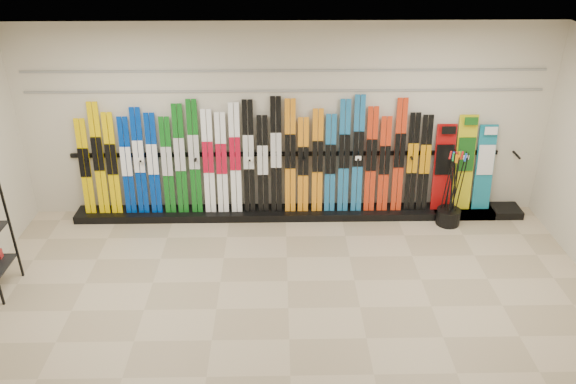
{
  "coord_description": "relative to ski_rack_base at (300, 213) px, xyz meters",
  "views": [
    {
      "loc": [
        -0.11,
        -5.48,
        4.47
      ],
      "look_at": [
        0.01,
        1.0,
        1.1
      ],
      "focal_mm": 35.0,
      "sensor_mm": 36.0,
      "label": 1
    }
  ],
  "objects": [
    {
      "name": "ski_rack_base",
      "position": [
        0.0,
        0.0,
        0.0
      ],
      "size": [
        8.0,
        0.4,
        0.12
      ],
      "primitive_type": "cube",
      "color": "black",
      "rests_on": "floor"
    },
    {
      "name": "skis",
      "position": [
        -0.67,
        0.05,
        0.89
      ],
      "size": [
        5.37,
        0.24,
        1.83
      ],
      "color": "#EEC400",
      "rests_on": "ski_rack_base"
    },
    {
      "name": "slatwall_rail_1",
      "position": [
        -0.22,
        0.2,
        2.24
      ],
      "size": [
        7.6,
        0.02,
        0.03
      ],
      "primitive_type": "cube",
      "color": "gray",
      "rests_on": "back_wall"
    },
    {
      "name": "snowboards",
      "position": [
        2.53,
        0.07,
        0.77
      ],
      "size": [
        0.93,
        0.23,
        1.51
      ],
      "color": "#990C0C",
      "rests_on": "ski_rack_base"
    },
    {
      "name": "pole_bin",
      "position": [
        2.29,
        -0.28,
        0.07
      ],
      "size": [
        0.36,
        0.36,
        0.25
      ],
      "primitive_type": "cylinder",
      "color": "black",
      "rests_on": "floor"
    },
    {
      "name": "back_wall",
      "position": [
        -0.22,
        0.22,
        1.44
      ],
      "size": [
        8.0,
        0.0,
        8.0
      ],
      "primitive_type": "plane",
      "rotation": [
        1.57,
        0.0,
        0.0
      ],
      "color": "beige",
      "rests_on": "floor"
    },
    {
      "name": "floor",
      "position": [
        -0.22,
        -2.28,
        -0.06
      ],
      "size": [
        8.0,
        8.0,
        0.0
      ],
      "primitive_type": "plane",
      "color": "tan",
      "rests_on": "ground"
    },
    {
      "name": "ceiling",
      "position": [
        -0.22,
        -2.28,
        2.94
      ],
      "size": [
        8.0,
        8.0,
        0.0
      ],
      "primitive_type": "plane",
      "rotation": [
        3.14,
        0.0,
        0.0
      ],
      "color": "silver",
      "rests_on": "back_wall"
    },
    {
      "name": "slatwall_rail_0",
      "position": [
        -0.22,
        0.2,
        1.94
      ],
      "size": [
        7.6,
        0.02,
        0.03
      ],
      "primitive_type": "cube",
      "color": "gray",
      "rests_on": "back_wall"
    },
    {
      "name": "ski_poles",
      "position": [
        2.3,
        -0.27,
        0.55
      ],
      "size": [
        0.32,
        0.32,
        1.18
      ],
      "color": "black",
      "rests_on": "pole_bin"
    }
  ]
}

